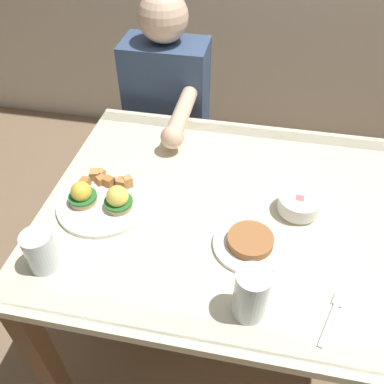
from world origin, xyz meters
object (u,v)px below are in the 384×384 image
at_px(eggs_benedict_plate, 103,199).
at_px(diner_person, 167,113).
at_px(water_glass_far, 252,296).
at_px(fruit_bowl, 300,205).
at_px(dining_table, 245,233).
at_px(fork, 333,316).
at_px(side_plate, 251,243).
at_px(water_glass_near, 42,253).

bearing_deg(eggs_benedict_plate, diner_person, 87.65).
bearing_deg(diner_person, water_glass_far, -65.30).
xyz_separation_m(fruit_bowl, diner_person, (-0.54, 0.58, -0.12)).
bearing_deg(fruit_bowl, dining_table, -172.21).
xyz_separation_m(dining_table, diner_person, (-0.40, 0.60, 0.02)).
bearing_deg(fork, dining_table, 126.09).
bearing_deg(side_plate, fruit_bowl, 51.39).
height_order(fruit_bowl, water_glass_near, water_glass_near).
bearing_deg(diner_person, fork, -55.65).
relative_size(dining_table, diner_person, 1.05).
height_order(eggs_benedict_plate, side_plate, eggs_benedict_plate).
height_order(dining_table, side_plate, side_plate).
relative_size(eggs_benedict_plate, diner_person, 0.24).
height_order(fruit_bowl, side_plate, fruit_bowl).
height_order(fruit_bowl, diner_person, diner_person).
xyz_separation_m(water_glass_near, diner_person, (0.10, 0.90, -0.14)).
distance_m(fruit_bowl, fork, 0.34).
xyz_separation_m(water_glass_far, diner_person, (-0.43, 0.93, -0.15)).
relative_size(fruit_bowl, diner_person, 0.11).
bearing_deg(dining_table, water_glass_far, -84.38).
bearing_deg(fruit_bowl, side_plate, -128.61).
xyz_separation_m(fruit_bowl, side_plate, (-0.13, -0.16, -0.02)).
bearing_deg(fruit_bowl, water_glass_far, -107.54).
relative_size(eggs_benedict_plate, fork, 1.78).
distance_m(dining_table, water_glass_near, 0.60).
distance_m(fork, water_glass_far, 0.20).
height_order(fruit_bowl, water_glass_far, water_glass_far).
bearing_deg(water_glass_near, eggs_benedict_plate, 73.74).
xyz_separation_m(fork, diner_person, (-0.62, 0.91, -0.09)).
xyz_separation_m(eggs_benedict_plate, fruit_bowl, (0.57, 0.08, 0.01)).
distance_m(water_glass_near, side_plate, 0.54).
height_order(eggs_benedict_plate, water_glass_far, water_glass_far).
height_order(side_plate, diner_person, diner_person).
relative_size(water_glass_near, water_glass_far, 0.81).
height_order(water_glass_near, water_glass_far, water_glass_far).
xyz_separation_m(fruit_bowl, water_glass_far, (-0.11, -0.35, 0.03)).
xyz_separation_m(dining_table, fork, (0.23, -0.31, 0.11)).
xyz_separation_m(side_plate, diner_person, (-0.42, 0.74, -0.10)).
relative_size(eggs_benedict_plate, fruit_bowl, 2.25).
bearing_deg(side_plate, water_glass_near, -162.24).
relative_size(fruit_bowl, water_glass_far, 0.86).
bearing_deg(dining_table, water_glass_near, -148.59).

